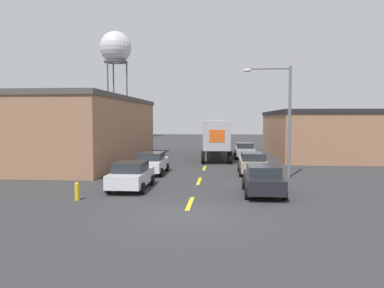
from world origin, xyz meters
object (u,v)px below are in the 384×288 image
object	(u,v)px
parked_car_left_near	(131,175)
fire_hydrant	(77,191)
parked_car_right_mid	(253,163)
semi_truck	(215,134)
parked_car_right_near	(263,179)
street_lamp	(283,112)
parked_car_right_far	(245,150)
parked_car_left_far	(152,163)
water_tower	(116,48)

from	to	relation	value
parked_car_left_near	fire_hydrant	distance (m)	3.63
parked_car_right_mid	semi_truck	bearing A→B (deg)	103.46
parked_car_right_near	street_lamp	world-z (taller)	street_lamp
fire_hydrant	semi_truck	bearing A→B (deg)	74.59
parked_car_right_far	parked_car_right_near	world-z (taller)	same
parked_car_left_far	water_tower	xyz separation A→B (m)	(-16.76, 48.35, 17.29)
semi_truck	street_lamp	size ratio (longest dim) A/B	2.13
semi_truck	street_lamp	world-z (taller)	street_lamp
parked_car_left_near	parked_car_left_far	bearing A→B (deg)	90.00
parked_car_right_near	water_tower	distance (m)	62.57
parked_car_left_near	parked_car_left_far	size ratio (longest dim) A/B	1.00
street_lamp	water_tower	bearing A→B (deg)	117.64
parked_car_left_near	parked_car_right_mid	world-z (taller)	same
street_lamp	parked_car_left_near	bearing A→B (deg)	-151.71
parked_car_right_mid	parked_car_right_far	bearing A→B (deg)	90.00
parked_car_left_far	street_lamp	size ratio (longest dim) A/B	0.58
parked_car_right_far	street_lamp	xyz separation A→B (m)	(1.85, -12.43, 3.61)
parked_car_right_mid	street_lamp	xyz separation A→B (m)	(1.85, -1.47, 3.61)
parked_car_left_near	parked_car_right_mid	bearing A→B (deg)	41.30
parked_car_left_near	street_lamp	xyz separation A→B (m)	(9.10, 4.89, 3.61)
semi_truck	parked_car_right_far	xyz separation A→B (m)	(3.05, -1.78, -1.56)
parked_car_right_far	parked_car_left_far	xyz separation A→B (m)	(-7.25, -11.40, 0.00)
semi_truck	water_tower	bearing A→B (deg)	118.06
parked_car_right_far	water_tower	distance (m)	47.34
parked_car_right_far	fire_hydrant	xyz separation A→B (m)	(-9.16, -20.39, -0.36)
parked_car_left_near	street_lamp	distance (m)	10.94
parked_car_right_mid	fire_hydrant	world-z (taller)	parked_car_right_mid
parked_car_left_far	fire_hydrant	xyz separation A→B (m)	(-1.91, -8.99, -0.36)
street_lamp	parked_car_right_near	bearing A→B (deg)	-107.82
parked_car_right_far	water_tower	world-z (taller)	water_tower
parked_car_left_near	parked_car_right_near	xyz separation A→B (m)	(7.25, -0.86, 0.00)
parked_car_right_far	street_lamp	world-z (taller)	street_lamp
street_lamp	parked_car_right_mid	bearing A→B (deg)	141.51
parked_car_left_far	water_tower	bearing A→B (deg)	109.13
parked_car_right_far	parked_car_right_mid	world-z (taller)	same
parked_car_left_far	parked_car_right_near	distance (m)	9.93
semi_truck	street_lamp	distance (m)	15.18
parked_car_right_far	fire_hydrant	distance (m)	22.36
semi_truck	parked_car_left_far	xyz separation A→B (m)	(-4.20, -13.18, -1.56)
parked_car_left_far	parked_car_left_near	bearing A→B (deg)	-90.00
street_lamp	fire_hydrant	distance (m)	14.15
semi_truck	parked_car_left_far	size ratio (longest dim) A/B	3.69
semi_truck	parked_car_left_far	distance (m)	13.92
parked_car_right_near	parked_car_left_far	bearing A→B (deg)	136.86
parked_car_right_near	parked_car_right_mid	bearing A→B (deg)	90.00
semi_truck	parked_car_right_near	bearing A→B (deg)	-84.05
parked_car_right_far	parked_car_right_mid	xyz separation A→B (m)	(0.00, -10.96, 0.00)
parked_car_right_mid	parked_car_left_near	bearing A→B (deg)	-138.70
street_lamp	fire_hydrant	world-z (taller)	street_lamp
parked_car_left_far	parked_car_right_near	xyz separation A→B (m)	(7.25, -6.79, 0.00)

